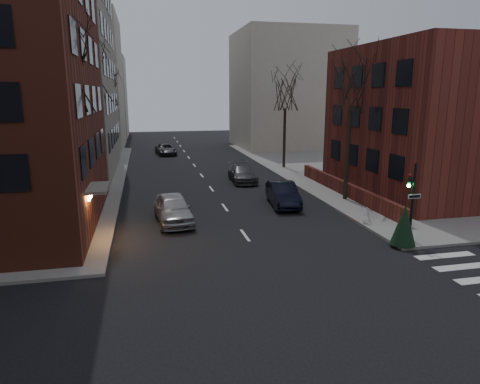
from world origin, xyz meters
The scene contains 22 objects.
ground centered at (0.00, 0.00, 0.00)m, with size 160.00×160.00×0.00m, color black.
sidewalk_far_right centered at (29.00, 30.00, 0.07)m, with size 44.00×44.00×0.15m, color gray.
building_left_tan centered at (-17.00, 34.00, 14.00)m, with size 18.00×18.00×28.00m, color gray.
building_right_brick centered at (16.50, 19.00, 5.50)m, with size 12.00×14.00×11.00m, color maroon.
low_wall_right centered at (9.30, 19.00, 0.65)m, with size 0.35×16.00×1.00m, color maroon.
building_distant_la centered at (-15.00, 55.00, 9.00)m, with size 14.00×16.00×18.00m, color #BCB29F.
building_distant_ra centered at (15.00, 50.00, 8.00)m, with size 14.00×14.00×16.00m, color #BCB29F.
building_distant_lb centered at (-13.00, 72.00, 7.00)m, with size 10.00×12.00×14.00m, color #BCB29F.
traffic_signal centered at (7.94, 8.99, 1.91)m, with size 0.76×0.44×4.00m.
tree_left_a centered at (-8.80, 14.00, 8.47)m, with size 4.18×4.18×10.26m.
tree_left_b centered at (-8.80, 26.00, 8.91)m, with size 4.40×4.40×10.80m.
tree_left_c centered at (-8.80, 40.00, 8.03)m, with size 3.96×3.96×9.72m.
tree_right_a centered at (8.80, 18.00, 8.03)m, with size 3.96×3.96×9.72m.
tree_right_b centered at (8.80, 32.00, 7.59)m, with size 3.74×3.74×9.18m.
streetlamp_near centered at (-8.20, 22.00, 4.24)m, with size 0.36×0.36×6.28m.
streetlamp_far centered at (-8.20, 42.00, 4.24)m, with size 0.36×0.36×6.28m.
parked_sedan centered at (4.00, 17.69, 0.80)m, with size 1.69×4.85×1.60m, color black.
car_lane_silver centered at (-3.64, 15.35, 0.85)m, with size 2.01×5.00×1.70m, color #9C9CA1.
car_lane_gray centered at (3.11, 26.28, 0.73)m, with size 2.04×5.03×1.46m, color #403F44.
car_lane_far centered at (-2.54, 45.08, 0.67)m, with size 2.22×4.82×1.34m, color #3B3B40.
sandwich_board centered at (7.39, 12.37, 0.58)m, with size 0.38×0.53×0.86m, color white.
evergreen_shrub centered at (7.30, 8.50, 1.18)m, with size 1.24×1.24×2.06m, color black.
Camera 1 is at (-5.08, -9.56, 7.52)m, focal length 32.00 mm.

